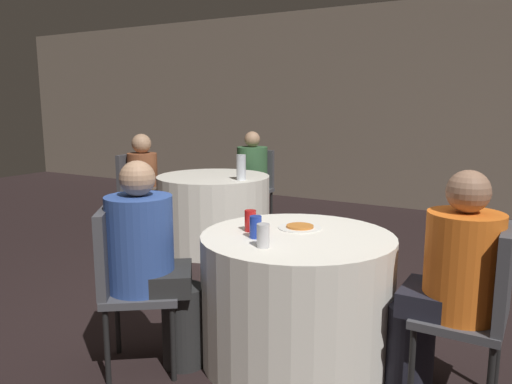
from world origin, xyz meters
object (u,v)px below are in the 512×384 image
Objects in this scene: person_blue_shirt at (153,263)px; pizza_plate_near at (300,227)px; person_orange_shirt at (446,285)px; person_floral_shirt at (149,186)px; table_near at (297,297)px; person_green_jacket at (250,179)px; chair_far_west at (136,187)px; chair_near_southwest at (124,274)px; table_far at (214,211)px; bottle_far at (241,167)px; soda_can_blue at (256,227)px; chair_far_north at (256,181)px; soda_can_silver at (263,236)px; soda_can_red at (250,221)px; chair_near_east at (482,302)px.

person_blue_shirt reaches higher than pizza_plate_near.
person_floral_shirt is at bearing 65.05° from person_orange_shirt.
table_near is at bearing 53.71° from person_floral_shirt.
person_green_jacket is 1.00× the size of person_floral_shirt.
person_blue_shirt is 2.79m from person_floral_shirt.
pizza_plate_near is (2.64, -1.43, 0.20)m from chair_far_west.
chair_near_southwest is at bearing -143.75° from table_near.
person_blue_shirt is (1.07, -2.12, 0.23)m from table_far.
bottle_far is at bearing -13.78° from table_far.
person_floral_shirt is (-0.81, -0.06, 0.20)m from table_far.
table_near and table_far have the same top height.
bottle_far is at bearing 132.00° from pizza_plate_near.
table_near is 2.09m from bottle_far.
chair_near_southwest is 0.78× the size of person_orange_shirt.
soda_can_blue is (0.60, 0.39, 0.25)m from chair_near_southwest.
soda_can_silver is at bearing 116.59° from chair_far_north.
person_orange_shirt reaches higher than soda_can_silver.
person_green_jacket is at bearing 126.44° from pizza_plate_near.
chair_far_west is at bearing -90.00° from person_floral_shirt.
person_blue_shirt reaches higher than soda_can_silver.
table_far is 2.38m from person_blue_shirt.
table_far is at bearing 166.77° from chair_near_southwest.
soda_can_red is at bearing 115.38° from chair_far_north.
person_floral_shirt reaches higher than soda_can_red.
table_near is 4.50× the size of bottle_far.
pizza_plate_near is (-1.01, 0.15, 0.20)m from chair_near_east.
chair_far_west is 0.78× the size of person_orange_shirt.
chair_far_north is 3.09m from soda_can_red.
soda_can_red is (0.50, 0.51, 0.25)m from chair_near_southwest.
person_orange_shirt is at bearing 132.08° from person_green_jacket.
chair_near_east is 3.83m from person_floral_shirt.
person_floral_shirt is 4.46× the size of pizza_plate_near.
person_orange_shirt reaches higher than person_green_jacket.
bottle_far is (-1.05, 1.61, 0.06)m from soda_can_red.
chair_near_southwest is 1.81m from chair_near_east.
chair_near_east and chair_far_north have the same top height.
person_orange_shirt is (0.80, -0.01, 0.23)m from table_near.
chair_near_southwest and chair_far_north have the same top height.
bottle_far is at bearing 56.31° from chair_near_east.
chair_near_east is 3.80m from chair_far_north.
person_orange_shirt is 1.02× the size of person_green_jacket.
chair_near_east is at bearing -34.47° from bottle_far.
person_orange_shirt is 2.64m from bottle_far.
soda_can_silver is (-0.85, -0.29, 0.20)m from person_orange_shirt.
bottle_far is (-1.15, 1.72, 0.06)m from soda_can_blue.
soda_can_red reaches higher than table_near.
chair_far_west is at bearing 149.63° from table_near.
soda_can_silver is 0.51× the size of bottle_far.
chair_far_west is 2.90m from person_blue_shirt.
soda_can_silver is 0.33m from soda_can_red.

